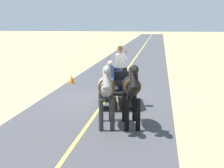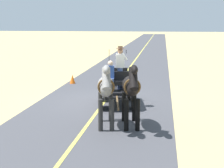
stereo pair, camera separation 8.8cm
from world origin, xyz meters
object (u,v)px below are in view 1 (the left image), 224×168
object	(u,v)px
horse_near_side	(131,88)
traffic_cone	(72,79)
horse_drawn_carriage	(116,86)
horse_off_side	(106,88)

from	to	relation	value
horse_near_side	traffic_cone	xyz separation A→B (m)	(4.04, -7.44, -1.07)
horse_drawn_carriage	traffic_cone	bearing A→B (deg)	-55.15
horse_drawn_carriage	horse_near_side	world-z (taller)	horse_drawn_carriage
horse_drawn_carriage	horse_near_side	xyz separation A→B (m)	(-0.89, 2.92, 0.51)
horse_drawn_carriage	horse_off_side	xyz separation A→B (m)	(-0.07, 3.06, 0.51)
horse_drawn_carriage	traffic_cone	distance (m)	5.53
horse_off_side	traffic_cone	xyz separation A→B (m)	(3.22, -7.57, -1.07)
horse_near_side	traffic_cone	size ratio (longest dim) A/B	4.42
horse_drawn_carriage	horse_off_side	size ratio (longest dim) A/B	2.04
horse_drawn_carriage	horse_off_side	distance (m)	3.10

